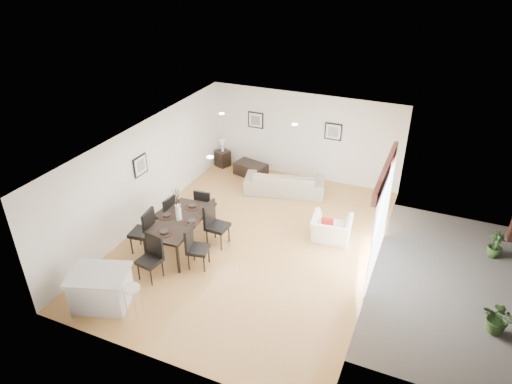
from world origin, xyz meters
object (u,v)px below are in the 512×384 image
at_px(sofa, 285,182).
at_px(dining_chair_foot, 204,205).
at_px(dining_chair_efar, 214,222).
at_px(dining_chair_enear, 194,245).
at_px(dining_chair_head, 152,255).
at_px(kitchen_island, 101,289).
at_px(bar_stool, 132,291).
at_px(dining_chair_wnear, 145,229).
at_px(dining_chair_wfar, 167,212).
at_px(side_table, 223,158).
at_px(coffee_table, 251,169).
at_px(armchair, 331,229).
at_px(dining_table, 179,222).

relative_size(sofa, dining_chair_foot, 2.33).
distance_m(sofa, dining_chair_efar, 3.20).
relative_size(dining_chair_enear, dining_chair_head, 0.98).
height_order(dining_chair_efar, dining_chair_foot, dining_chair_efar).
xyz_separation_m(kitchen_island, bar_stool, (0.80, 0.00, 0.21)).
height_order(sofa, kitchen_island, kitchen_island).
bearing_deg(dining_chair_wnear, bar_stool, 21.65).
bearing_deg(dining_chair_wfar, dining_chair_enear, 59.47).
bearing_deg(bar_stool, side_table, 102.42).
bearing_deg(dining_chair_head, coffee_table, 98.96).
bearing_deg(dining_chair_head, armchair, 50.64).
xyz_separation_m(dining_chair_enear, kitchen_island, (-1.11, -1.87, -0.17)).
xyz_separation_m(dining_table, dining_chair_foot, (0.01, 1.19, -0.16)).
xyz_separation_m(dining_chair_enear, bar_stool, (-0.31, -1.87, 0.04)).
bearing_deg(kitchen_island, dining_chair_foot, 63.74).
xyz_separation_m(armchair, dining_chair_foot, (-3.27, -0.56, 0.24)).
relative_size(sofa, coffee_table, 2.34).
bearing_deg(dining_chair_foot, dining_chair_enear, 106.08).
xyz_separation_m(dining_chair_wfar, dining_chair_efar, (1.35, 0.01, 0.06)).
height_order(dining_chair_enear, dining_chair_foot, dining_chair_enear).
distance_m(dining_chair_wfar, side_table, 4.08).
bearing_deg(dining_chair_wnear, dining_chair_enear, 81.79).
relative_size(dining_chair_enear, bar_stool, 1.44).
relative_size(dining_chair_enear, kitchen_island, 0.75).
distance_m(dining_table, dining_chair_foot, 1.20).
height_order(sofa, bar_stool, bar_stool).
xyz_separation_m(armchair, side_table, (-4.43, 2.76, -0.05)).
bearing_deg(armchair, dining_chair_efar, 19.61).
distance_m(dining_table, bar_stool, 2.40).
xyz_separation_m(armchair, bar_stool, (-2.91, -4.12, 0.30)).
bearing_deg(dining_chair_head, kitchen_island, -102.02).
xyz_separation_m(dining_chair_wfar, coffee_table, (0.66, 3.79, -0.36)).
relative_size(dining_chair_enear, dining_chair_foot, 1.03).
height_order(dining_chair_wnear, dining_chair_wfar, dining_chair_wnear).
height_order(dining_chair_wnear, bar_stool, dining_chair_wnear).
bearing_deg(dining_chair_foot, coffee_table, -95.06).
distance_m(sofa, dining_chair_enear, 4.15).
height_order(armchair, bar_stool, bar_stool).
bearing_deg(sofa, dining_chair_wfar, 42.84).
height_order(sofa, dining_chair_wfar, dining_chair_wfar).
height_order(dining_chair_foot, bar_stool, dining_chair_foot).
height_order(dining_table, dining_chair_wfar, dining_chair_wfar).
relative_size(dining_chair_enear, coffee_table, 1.04).
height_order(sofa, dining_chair_enear, dining_chair_enear).
bearing_deg(dining_chair_efar, bar_stool, 175.82).
distance_m(armchair, coffee_table, 4.14).
bearing_deg(bar_stool, dining_chair_wfar, 110.26).
distance_m(dining_chair_wnear, dining_chair_head, 0.99).
xyz_separation_m(dining_chair_enear, dining_chair_head, (-0.66, -0.69, 0.01)).
relative_size(dining_chair_wfar, dining_chair_head, 0.96).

